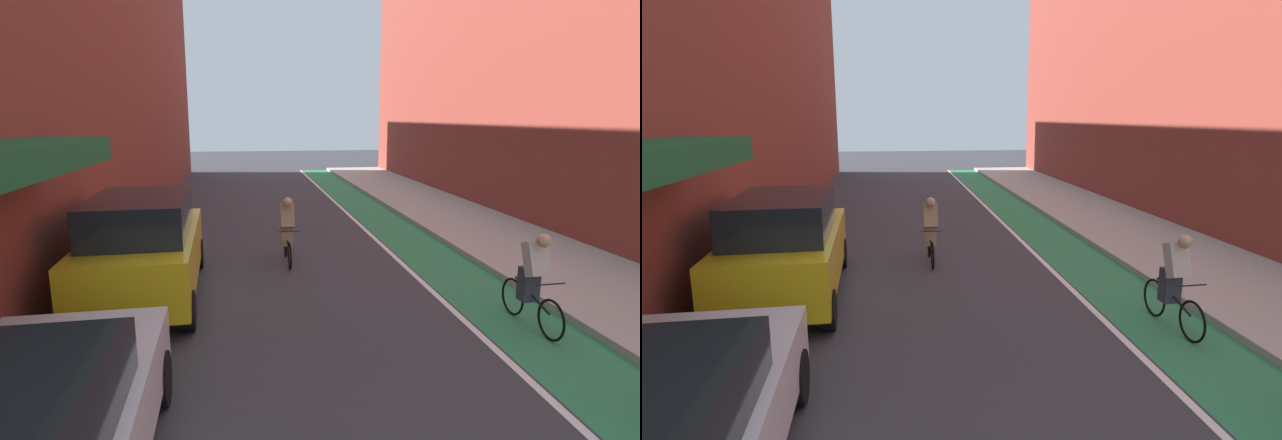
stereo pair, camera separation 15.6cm
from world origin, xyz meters
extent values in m
plane|color=#38383D|center=(0.00, 13.53, 0.00)|extent=(77.11, 77.11, 0.00)
cube|color=#2D8451|center=(3.32, 15.53, 0.00)|extent=(1.60, 35.05, 0.00)
cube|color=white|center=(2.42, 15.53, 0.00)|extent=(0.12, 35.05, 0.00)
cube|color=#A8A59E|center=(5.84, 15.53, 0.07)|extent=(3.44, 35.05, 0.14)
cube|color=brown|center=(-5.92, 15.53, 5.13)|extent=(3.00, 35.05, 10.26)
cube|color=#19592D|center=(-3.87, 7.23, 2.90)|extent=(1.20, 4.40, 0.36)
cube|color=brown|center=(8.76, 17.53, 5.62)|extent=(2.40, 31.05, 11.25)
cylinder|color=black|center=(-2.26, 6.67, 0.33)|extent=(0.24, 0.67, 0.66)
cube|color=yellow|center=(-3.07, 10.51, 0.80)|extent=(2.06, 4.65, 0.95)
cube|color=black|center=(-3.06, 10.28, 1.60)|extent=(1.76, 2.81, 0.75)
cylinder|color=black|center=(-4.00, 12.22, 0.33)|extent=(0.25, 0.67, 0.66)
cylinder|color=black|center=(-2.28, 12.29, 0.33)|extent=(0.25, 0.67, 0.66)
cylinder|color=black|center=(-3.87, 8.74, 0.33)|extent=(0.25, 0.67, 0.66)
cylinder|color=black|center=(-2.14, 8.81, 0.33)|extent=(0.25, 0.67, 0.66)
torus|color=black|center=(3.40, 7.60, 0.33)|extent=(0.07, 0.65, 0.65)
torus|color=black|center=(3.35, 8.65, 0.33)|extent=(0.07, 0.65, 0.65)
cylinder|color=black|center=(3.38, 8.13, 0.55)|extent=(0.08, 0.96, 0.33)
cylinder|color=black|center=(3.37, 8.31, 0.63)|extent=(0.04, 0.12, 0.55)
cylinder|color=black|center=(3.39, 7.68, 0.88)|extent=(0.48, 0.04, 0.02)
cube|color=#333842|center=(3.37, 8.23, 0.70)|extent=(0.29, 0.25, 0.56)
cube|color=beige|center=(3.38, 8.10, 1.16)|extent=(0.34, 0.41, 0.60)
sphere|color=tan|center=(3.38, 7.95, 1.50)|extent=(0.22, 0.22, 0.22)
torus|color=black|center=(-0.23, 11.87, 0.31)|extent=(0.04, 0.62, 0.62)
torus|color=black|center=(-0.23, 12.92, 0.31)|extent=(0.04, 0.62, 0.62)
cylinder|color=black|center=(-0.23, 12.40, 0.53)|extent=(0.05, 0.96, 0.33)
cylinder|color=black|center=(-0.23, 12.58, 0.61)|extent=(0.04, 0.12, 0.55)
cylinder|color=black|center=(-0.23, 11.95, 0.86)|extent=(0.48, 0.03, 0.02)
cube|color=tan|center=(-0.23, 12.50, 0.68)|extent=(0.28, 0.24, 0.56)
cube|color=tan|center=(-0.23, 12.37, 1.14)|extent=(0.32, 0.40, 0.60)
sphere|color=tan|center=(-0.23, 12.22, 1.48)|extent=(0.22, 0.22, 0.22)
camera|label=1|loc=(-1.19, 1.00, 3.38)|focal=28.17mm
camera|label=2|loc=(-1.04, 0.98, 3.38)|focal=28.17mm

